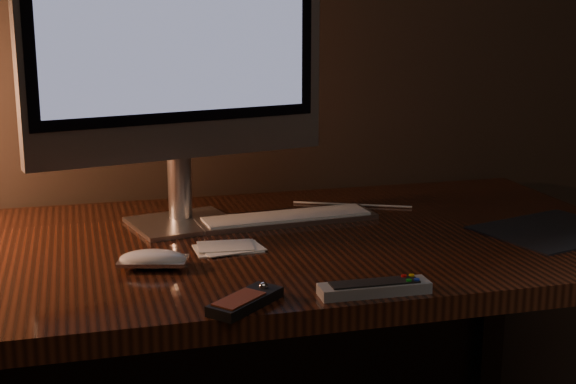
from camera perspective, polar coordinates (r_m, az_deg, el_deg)
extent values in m
cube|color=#3B190D|center=(1.53, -4.32, -4.26)|extent=(1.60, 0.75, 0.04)
cube|color=black|center=(2.19, 14.03, -9.50)|extent=(0.06, 0.06, 0.71)
cube|color=black|center=(1.94, -6.14, -9.05)|extent=(1.48, 0.02, 0.51)
cube|color=silver|center=(1.64, -7.47, -2.20)|extent=(0.23, 0.22, 0.01)
cylinder|color=silver|center=(1.65, -7.70, 0.46)|extent=(0.06, 0.06, 0.13)
cube|color=silver|center=(1.58, -7.87, 11.40)|extent=(0.60, 0.18, 0.50)
cube|color=black|center=(1.56, -7.80, 12.60)|extent=(0.56, 0.14, 0.42)
cube|color=#9198C6|center=(1.55, -7.79, 12.60)|extent=(0.52, 0.12, 0.38)
cube|color=silver|center=(1.66, -0.09, -1.85)|extent=(0.38, 0.13, 0.01)
cube|color=black|center=(1.67, 18.34, -2.61)|extent=(0.32, 0.28, 0.00)
ellipsoid|color=white|center=(1.38, -9.58, -4.91)|extent=(0.13, 0.09, 0.02)
cube|color=black|center=(1.20, -3.04, -7.77)|extent=(0.13, 0.12, 0.02)
cube|color=maroon|center=(1.20, -3.04, -7.40)|extent=(0.09, 0.08, 0.00)
sphere|color=silver|center=(1.20, -3.04, -7.34)|extent=(0.01, 0.01, 0.01)
cube|color=gray|center=(1.25, 6.15, -6.83)|extent=(0.18, 0.05, 0.02)
cube|color=black|center=(1.25, 6.17, -6.42)|extent=(0.14, 0.04, 0.00)
cylinder|color=red|center=(1.25, 6.17, -6.31)|extent=(0.01, 0.01, 0.00)
cylinder|color=#0C8C19|center=(1.25, 6.17, -6.31)|extent=(0.01, 0.01, 0.00)
cylinder|color=gold|center=(1.25, 6.17, -6.31)|extent=(0.01, 0.01, 0.00)
cylinder|color=#1433BF|center=(1.25, 6.17, -6.31)|extent=(0.01, 0.01, 0.00)
cube|color=white|center=(1.47, -4.29, -3.97)|extent=(0.12, 0.08, 0.01)
cylinder|color=white|center=(1.73, 0.36, -1.37)|extent=(0.52, 0.16, 0.00)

